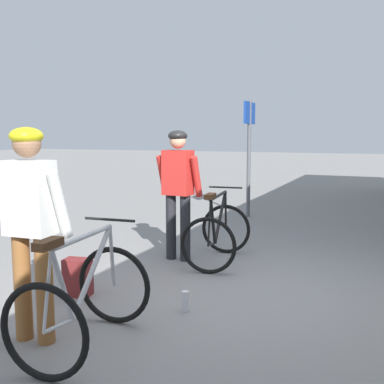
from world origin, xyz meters
The scene contains 8 objects.
ground_plane centered at (0.00, 0.00, 0.00)m, with size 80.00×80.00×0.00m, color gray.
cyclist_near_in_white centered at (-1.34, -1.79, 1.05)m, with size 0.63×0.34×1.76m.
cyclist_far_in_red centered at (-1.29, 0.88, 1.05)m, with size 0.62×0.33×1.76m.
bicycle_near_silver centered at (-0.88, -1.75, 0.40)m, with size 0.81×1.14×0.99m.
bicycle_far_black centered at (-0.74, 0.95, 0.40)m, with size 0.83×1.15×0.99m.
backpack_on_platform centered at (-1.68, -0.80, 0.20)m, with size 0.28×0.18×0.40m, color maroon.
water_bottle_near_the_bikes centered at (-0.45, -0.73, 0.10)m, with size 0.07×0.07×0.20m, color silver.
platform_sign_post centered at (-1.34, 4.40, 1.62)m, with size 0.08×0.70×2.40m.
Camera 1 is at (1.27, -4.50, 1.70)m, focal length 41.61 mm.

